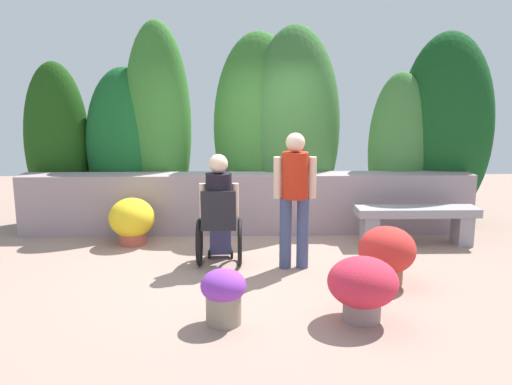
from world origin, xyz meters
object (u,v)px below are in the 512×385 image
at_px(stone_bench, 417,219).
at_px(flower_pot_small_foreground, 132,220).
at_px(person_in_wheelchair, 219,213).
at_px(flower_pot_purple_near, 387,253).
at_px(flower_pot_terracotta_by_wall, 363,286).
at_px(flower_pot_red_accent, 223,293).
at_px(person_standing_companion, 295,192).

distance_m(stone_bench, flower_pot_small_foreground, 3.82).
height_order(person_in_wheelchair, flower_pot_purple_near, person_in_wheelchair).
distance_m(flower_pot_terracotta_by_wall, flower_pot_small_foreground, 3.56).
xyz_separation_m(flower_pot_terracotta_by_wall, flower_pot_small_foreground, (-2.56, 2.47, 0.00)).
relative_size(flower_pot_purple_near, flower_pot_small_foreground, 1.00).
distance_m(flower_pot_red_accent, flower_pot_small_foreground, 2.82).
relative_size(person_in_wheelchair, flower_pot_terracotta_by_wall, 2.09).
bearing_deg(person_standing_companion, flower_pot_terracotta_by_wall, -83.46).
bearing_deg(flower_pot_purple_near, person_standing_companion, 150.09).
relative_size(stone_bench, flower_pot_purple_near, 2.58).
bearing_deg(stone_bench, flower_pot_small_foreground, 176.39).
xyz_separation_m(stone_bench, person_in_wheelchair, (-2.61, -0.75, 0.28)).
bearing_deg(stone_bench, flower_pot_red_accent, -138.31).
distance_m(person_in_wheelchair, person_standing_companion, 0.93).
relative_size(person_standing_companion, flower_pot_terracotta_by_wall, 2.48).
height_order(person_standing_companion, flower_pot_purple_near, person_standing_companion).
relative_size(stone_bench, flower_pot_small_foreground, 2.56).
height_order(flower_pot_purple_near, flower_pot_small_foreground, flower_pot_small_foreground).
bearing_deg(stone_bench, flower_pot_terracotta_by_wall, -120.00).
bearing_deg(stone_bench, person_in_wheelchair, -165.87).
bearing_deg(person_standing_companion, flower_pot_red_accent, -129.21).
distance_m(person_in_wheelchair, flower_pot_purple_near, 1.96).
height_order(person_standing_companion, flower_pot_terracotta_by_wall, person_standing_companion).
bearing_deg(person_in_wheelchair, flower_pot_terracotta_by_wall, -47.98).
bearing_deg(flower_pot_small_foreground, stone_bench, -1.74).
distance_m(stone_bench, flower_pot_purple_near, 1.65).
bearing_deg(stone_bench, person_standing_companion, -154.43).
bearing_deg(flower_pot_red_accent, stone_bench, 43.56).
distance_m(stone_bench, flower_pot_red_accent, 3.46).
xyz_separation_m(flower_pot_terracotta_by_wall, flower_pot_red_accent, (-1.25, -0.03, -0.05)).
height_order(stone_bench, flower_pot_small_foreground, flower_pot_small_foreground).
xyz_separation_m(person_in_wheelchair, flower_pot_small_foreground, (-1.21, 0.86, -0.30)).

